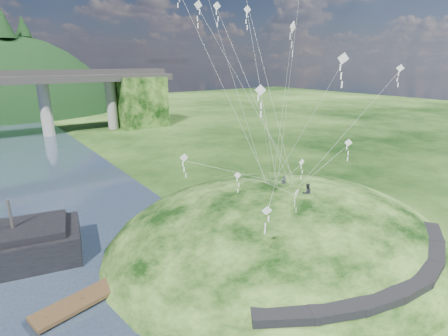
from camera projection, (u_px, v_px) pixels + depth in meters
ground at (227, 273)px, 29.16m from camera, size 320.00×320.00×0.00m
grass_hill at (279, 250)px, 35.63m from camera, size 36.00×32.00×13.00m
footpath at (390, 277)px, 25.17m from camera, size 22.29×5.84×0.83m
wooden_dock at (114, 283)px, 27.22m from camera, size 12.37×4.65×0.88m
kite_flyers at (302, 182)px, 33.60m from camera, size 1.09×3.99×1.87m
kite_swarm at (263, 62)px, 28.15m from camera, size 20.69×16.67×21.92m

